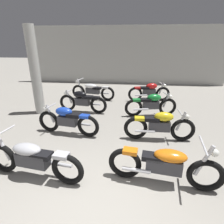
# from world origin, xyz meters

# --- Properties ---
(ground_plane) EXTENTS (60.00, 60.00, 0.00)m
(ground_plane) POSITION_xyz_m (0.00, 0.00, 0.00)
(ground_plane) COLOR gray
(back_wall) EXTENTS (12.65, 0.24, 3.60)m
(back_wall) POSITION_xyz_m (0.00, 10.29, 1.80)
(back_wall) COLOR #B2B2AD
(back_wall) RESTS_ON ground
(support_pillar) EXTENTS (0.36, 0.36, 3.20)m
(support_pillar) POSITION_xyz_m (-2.97, 4.40, 1.60)
(support_pillar) COLOR #B2B2AD
(support_pillar) RESTS_ON ground
(motorcycle_left_row_0) EXTENTS (2.17, 0.68, 0.97)m
(motorcycle_left_row_0) POSITION_xyz_m (-1.31, 0.84, 0.45)
(motorcycle_left_row_0) COLOR black
(motorcycle_left_row_0) RESTS_ON ground
(motorcycle_left_row_1) EXTENTS (1.96, 0.53, 0.88)m
(motorcycle_left_row_1) POSITION_xyz_m (-1.27, 2.78, 0.46)
(motorcycle_left_row_1) COLOR black
(motorcycle_left_row_1) RESTS_ON ground
(motorcycle_left_row_2) EXTENTS (1.97, 0.49, 0.88)m
(motorcycle_left_row_2) POSITION_xyz_m (-1.33, 4.66, 0.46)
(motorcycle_left_row_2) COLOR black
(motorcycle_left_row_2) RESTS_ON ground
(motorcycle_left_row_3) EXTENTS (2.16, 0.68, 0.97)m
(motorcycle_left_row_3) POSITION_xyz_m (-1.30, 6.40, 0.45)
(motorcycle_left_row_3) COLOR black
(motorcycle_left_row_3) RESTS_ON ground
(motorcycle_right_row_0) EXTENTS (2.17, 0.68, 0.97)m
(motorcycle_right_row_0) POSITION_xyz_m (1.28, 0.96, 0.45)
(motorcycle_right_row_0) COLOR black
(motorcycle_right_row_0) RESTS_ON ground
(motorcycle_right_row_1) EXTENTS (1.97, 0.48, 0.88)m
(motorcycle_right_row_1) POSITION_xyz_m (1.41, 2.72, 0.46)
(motorcycle_right_row_1) COLOR black
(motorcycle_right_row_1) RESTS_ON ground
(motorcycle_right_row_2) EXTENTS (1.95, 0.64, 0.88)m
(motorcycle_right_row_2) POSITION_xyz_m (1.33, 4.55, 0.46)
(motorcycle_right_row_2) COLOR black
(motorcycle_right_row_2) RESTS_ON ground
(motorcycle_right_row_3) EXTENTS (1.96, 0.58, 0.88)m
(motorcycle_right_row_3) POSITION_xyz_m (1.40, 6.46, 0.46)
(motorcycle_right_row_3) COLOR black
(motorcycle_right_row_3) RESTS_ON ground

